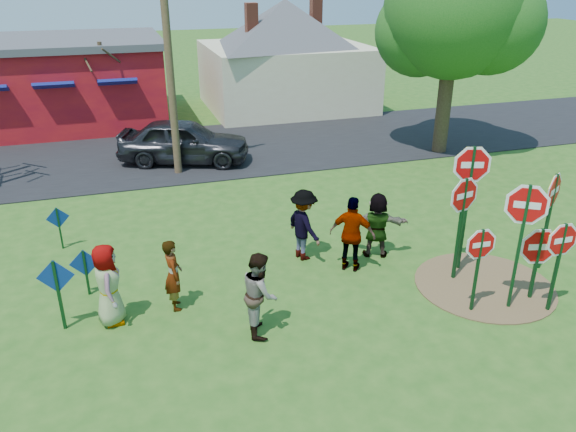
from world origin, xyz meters
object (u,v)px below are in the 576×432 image
object	(u,v)px
person_a	(108,285)
person_b	(173,275)
stop_sign_c	(524,219)
stop_sign_a	(480,252)
suv	(184,141)
stop_sign_d	(552,198)
leafy_tree	(457,15)
stop_sign_b	(470,177)
utility_pole	(168,45)

from	to	relation	value
person_a	person_b	size ratio (longest dim) A/B	1.10
stop_sign_c	person_a	xyz separation A→B (m)	(-8.30, 2.03, -1.23)
stop_sign_a	suv	bearing A→B (deg)	112.80
stop_sign_d	person_a	bearing A→B (deg)	145.40
person_b	leafy_tree	xyz separation A→B (m)	(11.71, 8.25, 4.40)
stop_sign_c	stop_sign_d	size ratio (longest dim) A/B	1.15
suv	stop_sign_c	bearing A→B (deg)	-136.74
stop_sign_b	leafy_tree	size ratio (longest dim) A/B	0.41
person_b	utility_pole	world-z (taller)	utility_pole
person_a	utility_pole	xyz separation A→B (m)	(2.52, 8.96, 3.57)
utility_pole	leafy_tree	world-z (taller)	utility_pole
person_b	stop_sign_d	bearing A→B (deg)	-99.05
stop_sign_a	utility_pole	size ratio (longest dim) A/B	0.24
stop_sign_a	utility_pole	distance (m)	12.31
stop_sign_a	suv	size ratio (longest dim) A/B	0.43
stop_sign_a	suv	distance (m)	12.80
person_b	utility_pole	xyz separation A→B (m)	(1.18, 8.80, 3.66)
stop_sign_a	leafy_tree	distance (m)	12.34
stop_sign_b	utility_pole	bearing A→B (deg)	138.56
leafy_tree	stop_sign_d	bearing A→B (deg)	-107.46
stop_sign_d	person_a	world-z (taller)	stop_sign_d
stop_sign_c	leafy_tree	world-z (taller)	leafy_tree
stop_sign_a	stop_sign_b	size ratio (longest dim) A/B	0.63
stop_sign_c	person_a	size ratio (longest dim) A/B	1.69
stop_sign_b	suv	world-z (taller)	stop_sign_b
leafy_tree	suv	bearing A→B (deg)	170.77
stop_sign_d	person_b	world-z (taller)	stop_sign_d
stop_sign_c	utility_pole	world-z (taller)	utility_pole
person_b	suv	size ratio (longest dim) A/B	0.34
stop_sign_b	stop_sign_d	size ratio (longest dim) A/B	1.26
stop_sign_a	suv	xyz separation A→B (m)	(-4.52, 11.96, -0.57)
stop_sign_c	person_b	world-z (taller)	stop_sign_c
person_a	utility_pole	bearing A→B (deg)	-15.10
person_b	leafy_tree	bearing A→B (deg)	-57.90
stop_sign_b	utility_pole	world-z (taller)	utility_pole
person_a	leafy_tree	distance (m)	16.11
stop_sign_d	utility_pole	bearing A→B (deg)	97.83
leafy_tree	stop_sign_c	bearing A→B (deg)	-114.40
person_a	person_b	distance (m)	1.35
stop_sign_d	leafy_tree	size ratio (longest dim) A/B	0.32
stop_sign_d	utility_pole	size ratio (longest dim) A/B	0.31
utility_pole	leafy_tree	bearing A→B (deg)	-2.98
stop_sign_a	person_b	distance (m)	6.48
person_a	stop_sign_b	bearing A→B (deg)	-90.81
stop_sign_c	suv	xyz separation A→B (m)	(-5.38, 12.09, -1.26)
suv	person_b	bearing A→B (deg)	-169.85
stop_sign_c	leafy_tree	bearing A→B (deg)	97.78
stop_sign_c	person_a	bearing A→B (deg)	-161.56
stop_sign_d	suv	xyz separation A→B (m)	(-7.23, 10.82, -1.00)
stop_sign_a	stop_sign_c	world-z (taller)	stop_sign_c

